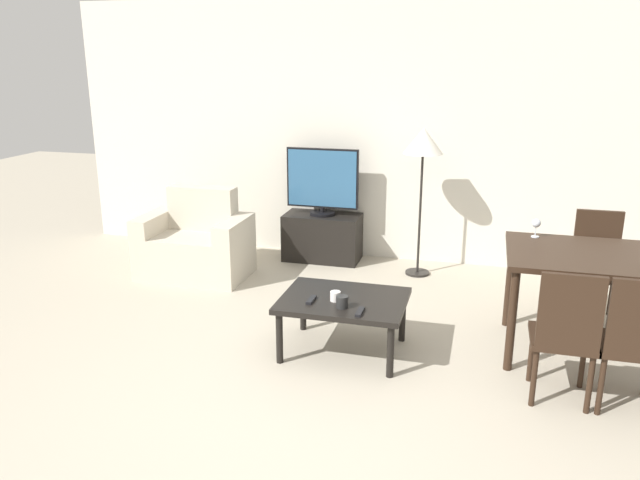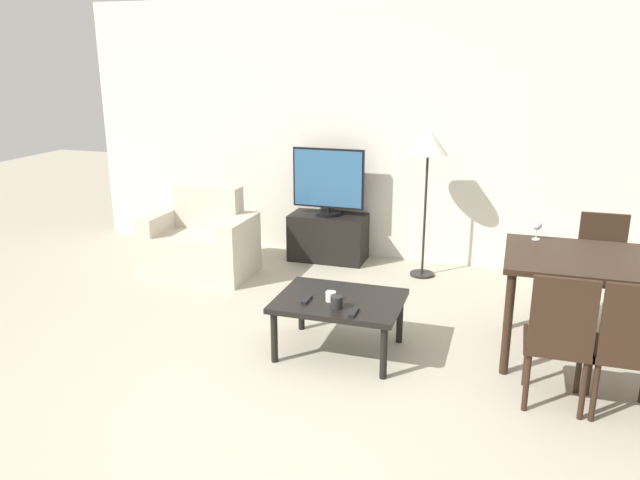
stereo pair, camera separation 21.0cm
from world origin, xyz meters
name	(u,v)px [view 1 (the left image)]	position (x,y,z in m)	size (l,w,h in m)	color
ground_plane	(296,423)	(0.00, 0.00, 0.00)	(18.00, 18.00, 0.00)	#B2A893
wall_back	(390,133)	(0.00, 3.35, 1.35)	(7.05, 0.06, 2.70)	silver
armchair	(196,245)	(-1.75, 2.27, 0.31)	(1.05, 0.67, 0.86)	beige
tv_stand	(322,237)	(-0.66, 3.07, 0.25)	(0.81, 0.41, 0.50)	black
tv	(322,182)	(-0.66, 3.07, 0.86)	(0.77, 0.27, 0.70)	black
coffee_table	(344,304)	(0.06, 1.00, 0.38)	(0.91, 0.70, 0.42)	black
dining_table	(586,267)	(1.73, 1.42, 0.68)	(1.11, 0.90, 0.78)	black
dining_chair_near	(566,332)	(1.54, 0.66, 0.49)	(0.40, 0.40, 0.90)	black
dining_chair_far	(596,261)	(1.93, 2.18, 0.49)	(0.40, 0.40, 0.90)	black
dining_chair_near_right	(634,339)	(1.93, 0.66, 0.49)	(0.40, 0.40, 0.90)	black
floor_lamp	(423,147)	(0.39, 2.87, 1.28)	(0.38, 0.38, 1.46)	black
remote_primary	(311,300)	(-0.15, 0.89, 0.43)	(0.04, 0.15, 0.02)	black
remote_secondary	(360,312)	(0.23, 0.76, 0.43)	(0.04, 0.15, 0.02)	black
cup_white_near	(335,296)	(0.01, 0.94, 0.46)	(0.07, 0.07, 0.07)	white
cup_colored_far	(342,302)	(0.09, 0.83, 0.47)	(0.09, 0.09, 0.09)	black
wine_glass_left	(536,224)	(1.39, 1.75, 0.88)	(0.07, 0.07, 0.15)	silver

